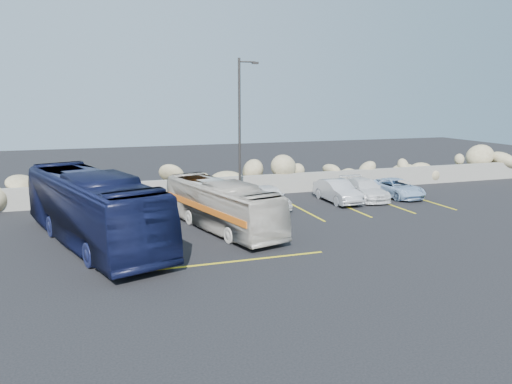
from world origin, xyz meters
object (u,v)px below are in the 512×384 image
object	(u,v)px
lamppost	(240,128)
car_d	(396,188)
car_a	(270,196)
car_c	(364,189)
tour_coach	(92,208)
vintage_bus	(221,205)
car_b	(337,191)

from	to	relation	value
lamppost	car_d	xyz separation A→B (m)	(9.53, -0.89, -3.74)
car_a	car_c	xyz separation A→B (m)	(6.09, 0.32, -0.01)
lamppost	tour_coach	xyz separation A→B (m)	(-7.94, -5.24, -2.80)
car_c	car_d	bearing A→B (deg)	2.64
vintage_bus	car_d	xyz separation A→B (m)	(11.91, 3.85, -0.57)
car_a	car_c	world-z (taller)	car_a
tour_coach	car_c	size ratio (longest dim) A/B	2.61
car_c	vintage_bus	bearing A→B (deg)	-154.28
tour_coach	car_b	size ratio (longest dim) A/B	2.80
lamppost	tour_coach	distance (m)	9.92
tour_coach	car_a	xyz separation A→B (m)	(9.23, 4.07, -0.89)
vintage_bus	car_d	bearing A→B (deg)	3.20
car_b	car_d	distance (m)	4.07
vintage_bus	car_b	distance (m)	8.67
vintage_bus	car_b	xyz separation A→B (m)	(7.85, 3.66, -0.49)
car_b	car_d	xyz separation A→B (m)	(4.06, 0.19, -0.08)
lamppost	tour_coach	size ratio (longest dim) A/B	0.74
lamppost	car_d	distance (m)	10.28
tour_coach	vintage_bus	bearing A→B (deg)	-12.73
car_a	car_b	size ratio (longest dim) A/B	0.93
vintage_bus	car_c	xyz separation A→B (m)	(9.76, 3.90, -0.52)
car_b	car_c	distance (m)	1.92
car_b	vintage_bus	bearing A→B (deg)	-155.14
tour_coach	car_b	distance (m)	14.07
lamppost	car_a	xyz separation A→B (m)	(1.28, -1.17, -3.68)
car_b	car_c	world-z (taller)	car_b
car_c	lamppost	bearing A→B (deg)	177.41
car_b	car_c	xyz separation A→B (m)	(1.91, 0.24, -0.03)
car_b	tour_coach	bearing A→B (deg)	-162.93
tour_coach	car_b	bearing A→B (deg)	-0.59
car_a	car_c	bearing A→B (deg)	1.37
lamppost	car_a	distance (m)	4.07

